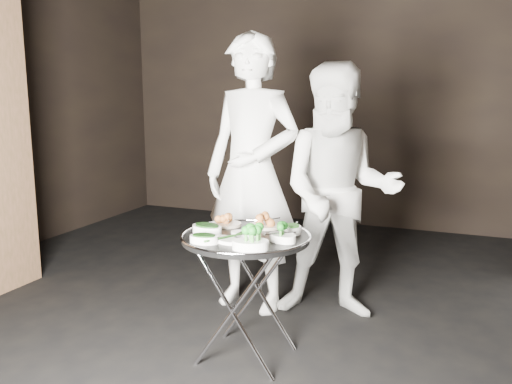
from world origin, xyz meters
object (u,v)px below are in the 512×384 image
at_px(waiter_left, 252,174).
at_px(serving_tray, 246,237).
at_px(waiter_right, 339,193).
at_px(tray_stand, 246,292).

bearing_deg(waiter_left, serving_tray, -63.37).
xyz_separation_m(serving_tray, waiter_right, (0.33, 0.80, 0.13)).
bearing_deg(waiter_left, waiter_right, 13.17).
bearing_deg(waiter_right, serving_tray, -125.99).
height_order(serving_tray, waiter_right, waiter_right).
height_order(tray_stand, waiter_right, waiter_right).
bearing_deg(waiter_left, tray_stand, -63.37).
distance_m(tray_stand, waiter_right, 0.98).
distance_m(serving_tray, waiter_right, 0.88).
xyz_separation_m(tray_stand, serving_tray, (0.00, -0.00, 0.32)).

